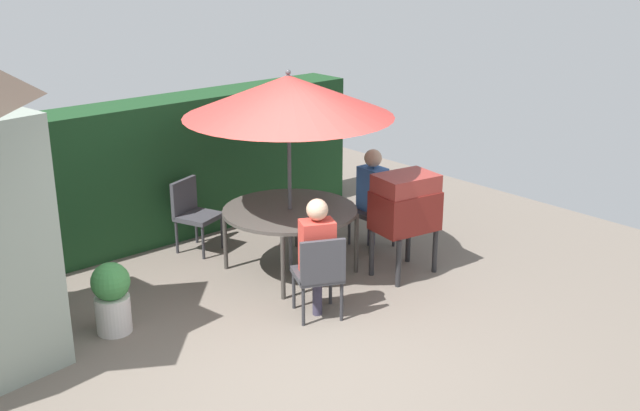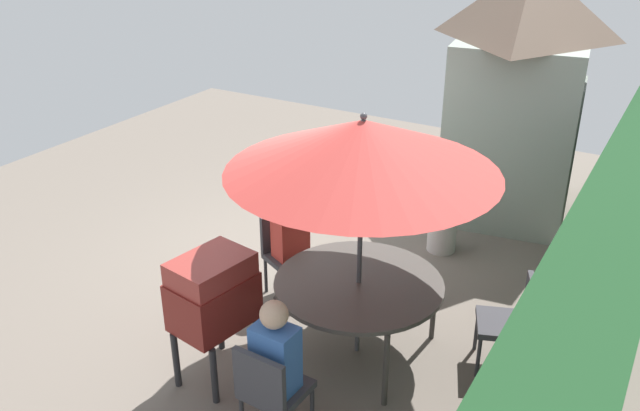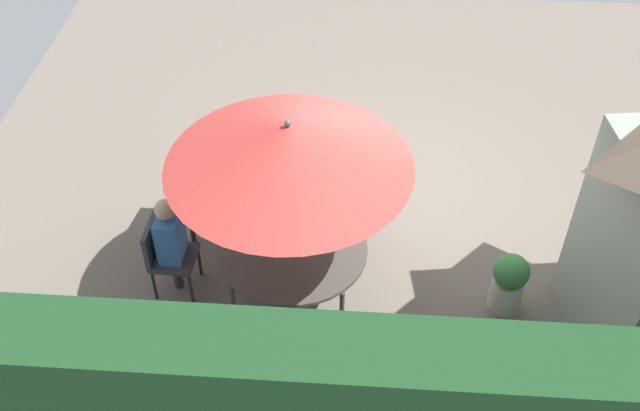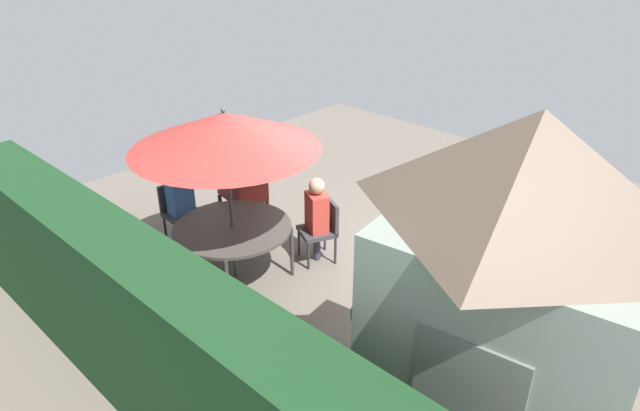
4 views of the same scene
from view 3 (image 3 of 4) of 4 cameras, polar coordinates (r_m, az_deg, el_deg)
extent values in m
plane|color=#6B6056|center=(9.31, 5.67, -0.05)|extent=(11.00, 11.00, 0.00)
cylinder|color=#47423D|center=(7.72, -2.12, -3.26)|extent=(1.55, 1.55, 0.04)
cylinder|color=#3C3834|center=(8.35, 2.02, -2.60)|extent=(0.05, 0.05, 0.72)
cylinder|color=#3C3834|center=(8.43, -5.37, -2.22)|extent=(0.05, 0.05, 0.72)
cylinder|color=#3C3834|center=(7.62, 1.65, -8.39)|extent=(0.05, 0.05, 0.72)
cylinder|color=#3C3834|center=(7.72, -6.49, -7.90)|extent=(0.05, 0.05, 0.72)
cylinder|color=#4C4C51|center=(7.44, -2.20, -1.08)|extent=(0.04, 0.04, 2.30)
cone|color=#B73833|center=(6.83, -2.40, 4.50)|extent=(2.34, 2.34, 0.46)
sphere|color=#4C4C51|center=(6.67, -2.47, 6.24)|extent=(0.06, 0.06, 0.06)
cube|color=maroon|center=(8.49, -7.77, 1.73)|extent=(0.77, 0.61, 0.45)
cube|color=maroon|center=(8.29, -7.97, 3.43)|extent=(0.73, 0.58, 0.20)
cylinder|color=#262628|center=(8.93, -5.29, 0.11)|extent=(0.06, 0.06, 0.55)
cylinder|color=#262628|center=(9.04, -9.18, 0.30)|extent=(0.06, 0.06, 0.55)
cylinder|color=#262628|center=(8.63, -5.67, -1.77)|extent=(0.06, 0.06, 0.55)
cylinder|color=#262628|center=(8.74, -9.69, -1.56)|extent=(0.06, 0.06, 0.55)
cube|color=#38383D|center=(8.66, 1.95, 0.26)|extent=(0.61, 0.61, 0.06)
cube|color=#38383D|center=(8.65, 2.64, 2.18)|extent=(0.44, 0.24, 0.45)
cylinder|color=#2C2C30|center=(8.88, 3.66, -0.48)|extent=(0.04, 0.04, 0.45)
cylinder|color=#2C2C30|center=(9.01, 1.40, 0.38)|extent=(0.04, 0.04, 0.45)
cylinder|color=#2C2C30|center=(8.62, 2.46, -2.07)|extent=(0.04, 0.04, 0.45)
cylinder|color=#2C2C30|center=(8.75, 0.15, -1.16)|extent=(0.04, 0.04, 0.45)
cube|color=#38383D|center=(8.18, -10.98, -3.90)|extent=(0.48, 0.48, 0.06)
cube|color=#38383D|center=(8.08, -12.62, -2.65)|extent=(0.07, 0.46, 0.45)
cylinder|color=#2C2C30|center=(8.52, -11.74, -3.84)|extent=(0.04, 0.04, 0.45)
cylinder|color=#2C2C30|center=(8.27, -12.47, -5.83)|extent=(0.04, 0.04, 0.45)
cylinder|color=#2C2C30|center=(8.42, -9.13, -4.10)|extent=(0.04, 0.04, 0.45)
cylinder|color=#2C2C30|center=(8.17, -9.78, -6.13)|extent=(0.04, 0.04, 0.45)
cube|color=#38383D|center=(7.15, 0.76, -12.16)|extent=(0.59, 0.59, 0.06)
cube|color=#38383D|center=(6.85, 1.31, -12.46)|extent=(0.45, 0.21, 0.45)
cylinder|color=#2C2C30|center=(7.19, -0.34, -14.82)|extent=(0.04, 0.04, 0.45)
cylinder|color=#2C2C30|center=(7.26, 2.78, -14.04)|extent=(0.04, 0.04, 0.45)
cylinder|color=#2C2C30|center=(7.41, -1.24, -12.32)|extent=(0.04, 0.04, 0.45)
cylinder|color=#2C2C30|center=(7.48, 1.77, -11.59)|extent=(0.04, 0.04, 0.45)
cylinder|color=silver|center=(8.27, 13.89, -6.52)|extent=(0.34, 0.34, 0.38)
sphere|color=#3D8442|center=(8.02, 14.30, -4.88)|extent=(0.38, 0.38, 0.38)
cube|color=#CC3D33|center=(8.46, 2.00, 1.78)|extent=(0.41, 0.36, 0.55)
sphere|color=tan|center=(8.20, 2.06, 3.87)|extent=(0.22, 0.22, 0.22)
cylinder|color=#383347|center=(8.80, 1.92, -0.75)|extent=(0.10, 0.10, 0.48)
cube|color=#3866B2|center=(7.97, -11.27, -2.39)|extent=(0.25, 0.35, 0.55)
sphere|color=tan|center=(7.70, -11.66, -0.31)|extent=(0.22, 0.22, 0.22)
cylinder|color=#383347|center=(8.33, -10.79, -4.89)|extent=(0.10, 0.10, 0.48)
camera|label=1|loc=(12.91, 27.67, 26.76)|focal=42.99mm
camera|label=2|loc=(6.53, -51.57, 5.37)|focal=37.63mm
camera|label=4|loc=(5.20, 64.73, -7.56)|focal=31.51mm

